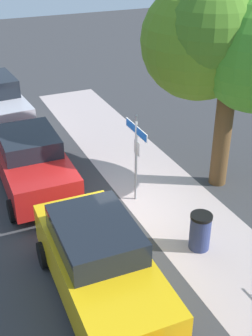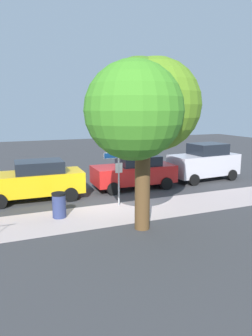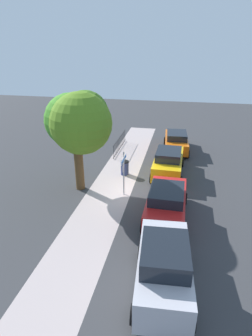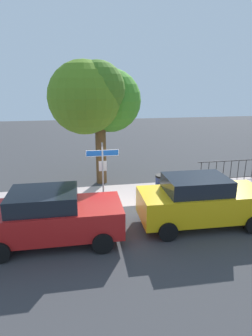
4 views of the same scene
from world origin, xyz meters
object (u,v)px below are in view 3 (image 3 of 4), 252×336
car_yellow (168,162)px  trash_bin (125,168)px  street_sign (124,167)px  car_silver (164,267)px  car_orange (176,141)px  car_red (166,202)px  shade_tree (78,121)px

car_yellow → trash_bin: car_yellow is taller
street_sign → car_silver: street_sign is taller
car_silver → car_orange: size_ratio=0.92×
car_silver → car_red: bearing=-1.5°
shade_tree → car_silver: bearing=-140.9°
car_red → trash_bin: bearing=34.8°
shade_tree → car_yellow: 6.71m
street_sign → car_silver: (-6.49, -2.78, -0.71)m
shade_tree → car_yellow: shade_tree is taller
car_silver → car_orange: (14.46, 0.08, -0.22)m
car_red → car_silver: bearing=-176.5°
car_silver → car_red: size_ratio=0.98×
car_red → car_yellow: size_ratio=0.97×
street_sign → car_silver: size_ratio=0.63×
street_sign → car_red: 3.30m
car_silver → car_red: 4.61m
car_yellow → trash_bin: bearing=102.6°
trash_bin → street_sign: bearing=-169.4°
car_orange → trash_bin: 6.21m
car_red → car_yellow: (5.11, 0.21, 0.03)m
car_red → car_orange: size_ratio=0.95×
car_red → car_yellow: 5.12m
shade_tree → car_silver: (-6.63, -5.40, -3.16)m
car_red → car_yellow: bearing=3.2°
shade_tree → trash_bin: 4.97m
car_silver → trash_bin: (9.15, 3.28, -0.57)m
shade_tree → car_red: shade_tree is taller
street_sign → trash_bin: 3.00m
street_sign → car_yellow: size_ratio=0.59×
street_sign → car_silver: bearing=-156.8°
street_sign → car_silver: 7.09m
shade_tree → car_red: 6.48m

